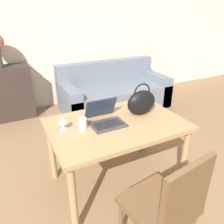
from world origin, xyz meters
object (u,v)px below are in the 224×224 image
drinking_glass (83,123)px  handbag (141,102)px  chair (168,204)px  laptop (105,116)px  couch (114,93)px  wine_glass (63,121)px

drinking_glass → handbag: size_ratio=0.32×
chair → laptop: 0.93m
couch → drinking_glass: drinking_glass is taller
chair → laptop: size_ratio=2.84×
laptop → wine_glass: 0.39m
laptop → wine_glass: laptop is taller
couch → wine_glass: wine_glass is taller
laptop → handbag: bearing=-1.1°
wine_glass → handbag: (0.79, -0.04, 0.04)m
couch → laptop: (-1.00, -1.76, 0.50)m
chair → handbag: handbag is taller
chair → wine_glass: bearing=106.5°
chair → wine_glass: size_ratio=7.23×
couch → drinking_glass: bearing=-124.6°
handbag → drinking_glass: bearing=-178.2°
laptop → wine_glass: bearing=175.9°
drinking_glass → chair: bearing=-72.8°
wine_glass → couch: bearing=51.2°
laptop → chair: bearing=-87.4°
couch → wine_glass: bearing=-128.8°
chair → handbag: size_ratio=2.81×
laptop → handbag: (0.40, -0.01, 0.07)m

